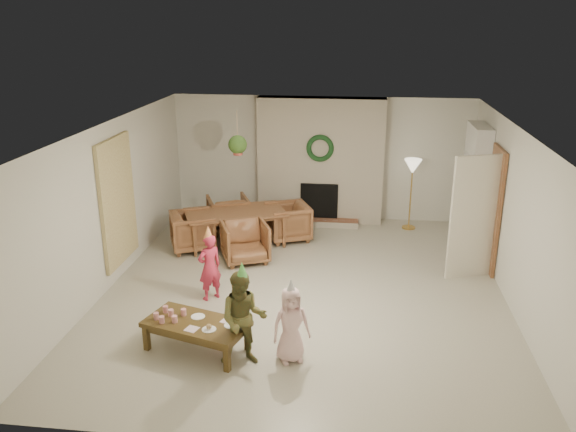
% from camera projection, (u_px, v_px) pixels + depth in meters
% --- Properties ---
extents(floor, '(7.00, 7.00, 0.00)m').
position_uv_depth(floor, '(304.00, 290.00, 9.00)').
color(floor, '#B7B29E').
rests_on(floor, ground).
extents(ceiling, '(7.00, 7.00, 0.00)m').
position_uv_depth(ceiling, '(306.00, 128.00, 8.18)').
color(ceiling, white).
rests_on(ceiling, wall_back).
extents(wall_back, '(7.00, 0.00, 7.00)m').
position_uv_depth(wall_back, '(321.00, 158.00, 11.88)').
color(wall_back, silver).
rests_on(wall_back, floor).
extents(wall_front, '(7.00, 0.00, 7.00)m').
position_uv_depth(wall_front, '(268.00, 335.00, 5.30)').
color(wall_front, silver).
rests_on(wall_front, floor).
extents(wall_left, '(0.00, 7.00, 7.00)m').
position_uv_depth(wall_left, '(110.00, 205.00, 8.94)').
color(wall_left, silver).
rests_on(wall_left, floor).
extents(wall_right, '(0.00, 7.00, 7.00)m').
position_uv_depth(wall_right, '(516.00, 221.00, 8.24)').
color(wall_right, silver).
rests_on(wall_right, floor).
extents(fireplace_mass, '(2.50, 0.40, 2.50)m').
position_uv_depth(fireplace_mass, '(321.00, 161.00, 11.69)').
color(fireplace_mass, '#4C2514').
rests_on(fireplace_mass, floor).
extents(fireplace_hearth, '(1.60, 0.30, 0.12)m').
position_uv_depth(fireplace_hearth, '(318.00, 222.00, 11.75)').
color(fireplace_hearth, brown).
rests_on(fireplace_hearth, floor).
extents(fireplace_firebox, '(0.75, 0.12, 0.75)m').
position_uv_depth(fireplace_firebox, '(319.00, 201.00, 11.78)').
color(fireplace_firebox, black).
rests_on(fireplace_firebox, floor).
extents(fireplace_wreath, '(0.54, 0.10, 0.54)m').
position_uv_depth(fireplace_wreath, '(320.00, 148.00, 11.37)').
color(fireplace_wreath, '#15391B').
rests_on(fireplace_wreath, fireplace_mass).
extents(floor_lamp_base, '(0.26, 0.26, 0.03)m').
position_uv_depth(floor_lamp_base, '(408.00, 227.00, 11.60)').
color(floor_lamp_base, gold).
rests_on(floor_lamp_base, floor).
extents(floor_lamp_post, '(0.03, 0.03, 1.26)m').
position_uv_depth(floor_lamp_post, '(411.00, 197.00, 11.39)').
color(floor_lamp_post, gold).
rests_on(floor_lamp_post, floor).
extents(floor_lamp_shade, '(0.34, 0.34, 0.28)m').
position_uv_depth(floor_lamp_shade, '(413.00, 166.00, 11.20)').
color(floor_lamp_shade, beige).
rests_on(floor_lamp_shade, floor_lamp_post).
extents(bookshelf_carcass, '(0.30, 1.00, 2.20)m').
position_uv_depth(bookshelf_carcass, '(475.00, 186.00, 10.47)').
color(bookshelf_carcass, white).
rests_on(bookshelf_carcass, floor).
extents(bookshelf_shelf_a, '(0.30, 0.92, 0.03)m').
position_uv_depth(bookshelf_shelf_a, '(470.00, 220.00, 10.68)').
color(bookshelf_shelf_a, white).
rests_on(bookshelf_shelf_a, bookshelf_carcass).
extents(bookshelf_shelf_b, '(0.30, 0.92, 0.03)m').
position_uv_depth(bookshelf_shelf_b, '(472.00, 199.00, 10.55)').
color(bookshelf_shelf_b, white).
rests_on(bookshelf_shelf_b, bookshelf_carcass).
extents(bookshelf_shelf_c, '(0.30, 0.92, 0.03)m').
position_uv_depth(bookshelf_shelf_c, '(474.00, 178.00, 10.42)').
color(bookshelf_shelf_c, white).
rests_on(bookshelf_shelf_c, bookshelf_carcass).
extents(bookshelf_shelf_d, '(0.30, 0.92, 0.03)m').
position_uv_depth(bookshelf_shelf_d, '(477.00, 156.00, 10.29)').
color(bookshelf_shelf_d, white).
rests_on(bookshelf_shelf_d, bookshelf_carcass).
extents(books_row_lower, '(0.20, 0.40, 0.24)m').
position_uv_depth(books_row_lower, '(471.00, 216.00, 10.50)').
color(books_row_lower, '#A4371E').
rests_on(books_row_lower, bookshelf_shelf_a).
extents(books_row_mid, '(0.20, 0.44, 0.24)m').
position_uv_depth(books_row_mid, '(471.00, 191.00, 10.56)').
color(books_row_mid, navy).
rests_on(books_row_mid, bookshelf_shelf_b).
extents(books_row_upper, '(0.20, 0.36, 0.22)m').
position_uv_depth(books_row_upper, '(475.00, 172.00, 10.29)').
color(books_row_upper, '#A09722').
rests_on(books_row_upper, bookshelf_shelf_c).
extents(door_frame, '(0.05, 0.86, 2.04)m').
position_uv_depth(door_frame, '(494.00, 210.00, 9.45)').
color(door_frame, brown).
rests_on(door_frame, floor).
extents(door_leaf, '(0.77, 0.32, 2.00)m').
position_uv_depth(door_leaf, '(474.00, 218.00, 9.14)').
color(door_leaf, beige).
rests_on(door_leaf, floor).
extents(curtain_panel, '(0.06, 1.20, 2.00)m').
position_uv_depth(curtain_panel, '(118.00, 201.00, 9.12)').
color(curtain_panel, beige).
rests_on(curtain_panel, wall_left).
extents(dining_table, '(2.03, 1.61, 0.63)m').
position_uv_depth(dining_table, '(236.00, 229.00, 10.66)').
color(dining_table, brown).
rests_on(dining_table, floor).
extents(dining_chair_near, '(0.98, 0.99, 0.69)m').
position_uv_depth(dining_chair_near, '(245.00, 242.00, 9.94)').
color(dining_chair_near, brown).
rests_on(dining_chair_near, floor).
extents(dining_chair_far, '(0.98, 0.99, 0.69)m').
position_uv_depth(dining_chair_far, '(228.00, 214.00, 11.37)').
color(dining_chair_far, brown).
rests_on(dining_chair_far, floor).
extents(dining_chair_left, '(0.99, 0.98, 0.69)m').
position_uv_depth(dining_chair_left, '(193.00, 231.00, 10.45)').
color(dining_chair_left, brown).
rests_on(dining_chair_left, floor).
extents(dining_chair_right, '(0.99, 0.98, 0.69)m').
position_uv_depth(dining_chair_right, '(288.00, 222.00, 10.91)').
color(dining_chair_right, brown).
rests_on(dining_chair_right, floor).
extents(hanging_plant_cord, '(0.01, 0.01, 0.70)m').
position_uv_depth(hanging_plant_cord, '(237.00, 131.00, 9.86)').
color(hanging_plant_cord, tan).
rests_on(hanging_plant_cord, ceiling).
extents(hanging_plant_pot, '(0.16, 0.16, 0.12)m').
position_uv_depth(hanging_plant_pot, '(238.00, 151.00, 9.97)').
color(hanging_plant_pot, brown).
rests_on(hanging_plant_pot, hanging_plant_cord).
extents(hanging_plant_foliage, '(0.32, 0.32, 0.32)m').
position_uv_depth(hanging_plant_foliage, '(238.00, 145.00, 9.93)').
color(hanging_plant_foliage, '#264517').
rests_on(hanging_plant_foliage, hanging_plant_pot).
extents(coffee_table_top, '(1.41, 0.99, 0.06)m').
position_uv_depth(coffee_table_top, '(196.00, 324.00, 7.26)').
color(coffee_table_top, '#533F1B').
rests_on(coffee_table_top, floor).
extents(coffee_table_apron, '(1.29, 0.86, 0.08)m').
position_uv_depth(coffee_table_apron, '(197.00, 329.00, 7.29)').
color(coffee_table_apron, '#533F1B').
rests_on(coffee_table_apron, floor).
extents(coffee_leg_fl, '(0.09, 0.09, 0.33)m').
position_uv_depth(coffee_leg_fl, '(147.00, 338.00, 7.33)').
color(coffee_leg_fl, '#533F1B').
rests_on(coffee_leg_fl, floor).
extents(coffee_leg_fr, '(0.09, 0.09, 0.33)m').
position_uv_depth(coffee_leg_fr, '(227.00, 359.00, 6.88)').
color(coffee_leg_fr, '#533F1B').
rests_on(coffee_leg_fr, floor).
extents(coffee_leg_bl, '(0.09, 0.09, 0.33)m').
position_uv_depth(coffee_leg_bl, '(171.00, 319.00, 7.78)').
color(coffee_leg_bl, '#533F1B').
rests_on(coffee_leg_bl, floor).
extents(coffee_leg_br, '(0.09, 0.09, 0.33)m').
position_uv_depth(coffee_leg_br, '(248.00, 338.00, 7.33)').
color(coffee_leg_br, '#533F1B').
rests_on(coffee_leg_br, floor).
extents(cup_a, '(0.09, 0.09, 0.09)m').
position_uv_depth(cup_a, '(156.00, 316.00, 7.30)').
color(cup_a, white).
rests_on(cup_a, coffee_table_top).
extents(cup_b, '(0.09, 0.09, 0.09)m').
position_uv_depth(cup_b, '(165.00, 309.00, 7.47)').
color(cup_b, white).
rests_on(cup_b, coffee_table_top).
extents(cup_c, '(0.09, 0.09, 0.09)m').
position_uv_depth(cup_c, '(162.00, 320.00, 7.21)').
color(cup_c, white).
rests_on(cup_c, coffee_table_top).
extents(cup_d, '(0.09, 0.09, 0.09)m').
position_uv_depth(cup_d, '(171.00, 313.00, 7.38)').
color(cup_d, white).
rests_on(cup_d, coffee_table_top).
extents(cup_e, '(0.09, 0.09, 0.09)m').
position_uv_depth(cup_e, '(175.00, 319.00, 7.23)').
color(cup_e, white).
rests_on(cup_e, coffee_table_top).
extents(cup_f, '(0.09, 0.09, 0.09)m').
position_uv_depth(cup_f, '(184.00, 312.00, 7.40)').
color(cup_f, white).
rests_on(cup_f, coffee_table_top).
extents(plate_a, '(0.22, 0.22, 0.01)m').
position_uv_depth(plate_a, '(198.00, 317.00, 7.37)').
color(plate_a, white).
rests_on(plate_a, coffee_table_top).
extents(plate_b, '(0.22, 0.22, 0.01)m').
position_uv_depth(plate_b, '(209.00, 329.00, 7.07)').
color(plate_b, white).
rests_on(plate_b, coffee_table_top).
extents(plate_c, '(0.22, 0.22, 0.01)m').
position_uv_depth(plate_c, '(231.00, 325.00, 7.17)').
color(plate_c, white).
rests_on(plate_c, coffee_table_top).
extents(food_scoop, '(0.09, 0.09, 0.07)m').
position_uv_depth(food_scoop, '(209.00, 327.00, 7.06)').
color(food_scoop, tan).
rests_on(food_scoop, plate_b).
extents(napkin_left, '(0.18, 0.18, 0.01)m').
position_uv_depth(napkin_left, '(192.00, 329.00, 7.08)').
color(napkin_left, '#EBADC7').
rests_on(napkin_left, coffee_table_top).
extents(napkin_right, '(0.18, 0.18, 0.01)m').
position_uv_depth(napkin_right, '(227.00, 321.00, 7.27)').
color(napkin_right, '#EBADC7').
rests_on(napkin_right, coffee_table_top).
extents(child_red, '(0.44, 0.43, 1.02)m').
position_uv_depth(child_red, '(210.00, 267.00, 8.55)').
color(child_red, '#C12943').
rests_on(child_red, floor).
extents(party_hat_red, '(0.18, 0.18, 0.19)m').
position_uv_depth(party_hat_red, '(208.00, 232.00, 8.37)').
color(party_hat_red, '#DCC549').
rests_on(party_hat_red, child_red).
extents(child_plaid, '(0.63, 0.52, 1.18)m').
position_uv_depth(child_plaid, '(243.00, 319.00, 6.92)').
color(child_plaid, brown).
rests_on(child_plaid, floor).
extents(party_hat_plaid, '(0.17, 0.17, 0.19)m').
position_uv_depth(party_hat_plaid, '(242.00, 270.00, 6.72)').
color(party_hat_plaid, '#5FC554').
rests_on(party_hat_plaid, child_plaid).
extents(child_pink, '(0.55, 0.47, 0.96)m').
position_uv_depth(child_pink, '(291.00, 325.00, 7.01)').
color(child_pink, '#FAC9C8').
rests_on(child_pink, floor).
extents(party_hat_pink, '(0.15, 0.15, 0.17)m').
position_uv_depth(party_hat_pink, '(291.00, 286.00, 6.84)').
color(party_hat_pink, silver).
rests_on(party_hat_pink, child_pink).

